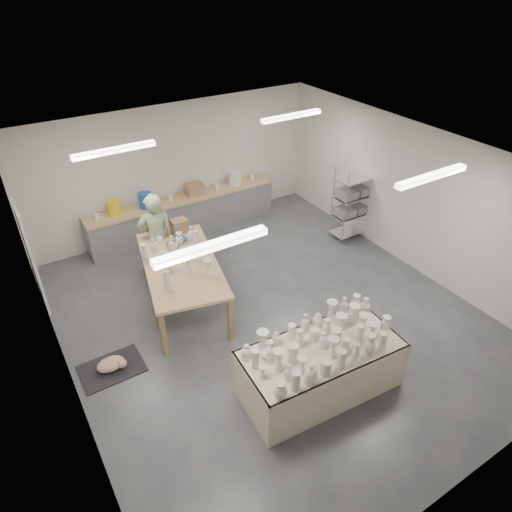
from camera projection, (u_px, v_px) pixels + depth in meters
room at (263, 218)px, 7.41m from camera, size 8.00×8.02×3.00m
back_counter at (184, 213)px, 10.86m from camera, size 4.60×0.60×1.24m
wire_shelf at (353, 202)px, 10.43m from camera, size 0.88×0.48×1.80m
drying_table at (320, 366)px, 6.85m from camera, size 2.47×1.30×1.22m
work_table at (180, 260)px, 8.38m from camera, size 1.82×2.79×1.34m
rug at (112, 368)px, 7.42m from camera, size 1.00×0.70×0.02m
cat at (112, 364)px, 7.36m from camera, size 0.53×0.46×0.19m
potter at (157, 238)px, 9.00m from camera, size 0.80×0.63×1.92m
red_stool at (156, 261)px, 9.58m from camera, size 0.38×0.38×0.29m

